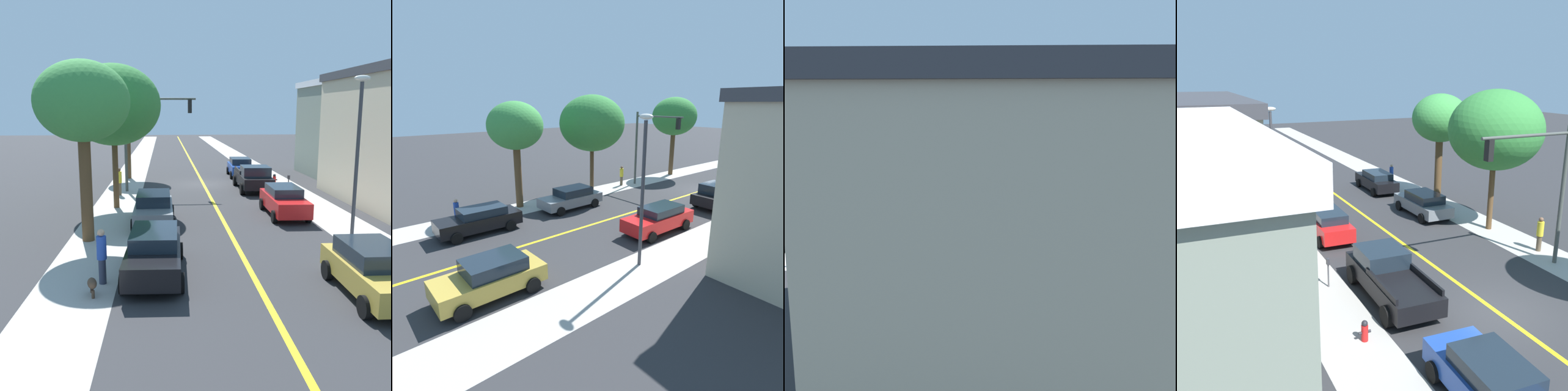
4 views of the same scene
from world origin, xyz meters
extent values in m
plane|color=#2D2D30|center=(0.00, 0.00, 0.00)|extent=(140.00, 140.00, 0.00)
cube|color=#ADA8A0|center=(-5.81, 0.00, 0.00)|extent=(2.61, 126.00, 0.01)
cube|color=yellow|center=(0.00, 0.00, 0.00)|extent=(0.20, 126.00, 0.00)
cylinder|color=brown|center=(5.73, 7.89, 1.92)|extent=(0.33, 0.33, 3.84)
ellipsoid|color=#337F38|center=(5.73, 7.89, 5.81)|extent=(5.27, 5.27, 4.48)
cylinder|color=brown|center=(6.25, 14.47, 2.21)|extent=(0.51, 0.51, 4.42)
ellipsoid|color=#3D8E42|center=(6.25, 14.47, 5.88)|extent=(3.90, 3.90, 3.32)
cylinder|color=red|center=(-5.40, 0.31, 0.30)|extent=(0.24, 0.24, 0.59)
sphere|color=#232328|center=(-5.40, 0.31, 0.66)|extent=(0.22, 0.22, 0.22)
cylinder|color=#232328|center=(-5.57, 0.31, 0.32)|extent=(0.10, 0.10, 0.10)
cylinder|color=#232328|center=(-5.23, 0.31, 0.32)|extent=(0.10, 0.10, 0.10)
cylinder|color=#4C4C51|center=(-5.27, 4.62, 0.52)|extent=(0.07, 0.07, 1.04)
cube|color=#2D2D33|center=(-5.27, 4.62, 1.17)|extent=(0.12, 0.18, 0.26)
cylinder|color=#474C47|center=(5.56, 2.64, 3.32)|extent=(0.20, 0.20, 6.64)
cylinder|color=#474C47|center=(3.17, 2.64, 6.28)|extent=(4.78, 0.14, 0.14)
cube|color=black|center=(1.18, 2.64, 5.78)|extent=(0.26, 0.32, 0.90)
sphere|color=red|center=(1.18, 2.64, 6.08)|extent=(0.20, 0.20, 0.20)
sphere|color=yellow|center=(1.18, 2.64, 5.78)|extent=(0.20, 0.20, 0.20)
sphere|color=green|center=(1.18, 2.64, 5.48)|extent=(0.20, 0.20, 0.20)
cylinder|color=#38383D|center=(-5.41, 14.50, 3.35)|extent=(0.16, 0.16, 6.70)
ellipsoid|color=silver|center=(-5.41, 14.50, 6.85)|extent=(0.70, 0.36, 0.24)
cube|color=red|center=(-3.36, 10.54, 0.70)|extent=(1.82, 4.71, 0.77)
cube|color=#19232D|center=(-3.37, 10.30, 1.32)|extent=(1.57, 2.55, 0.48)
cylinder|color=black|center=(-4.19, 12.09, 0.32)|extent=(0.23, 0.64, 0.64)
cylinder|color=black|center=(-2.47, 12.06, 0.32)|extent=(0.23, 0.64, 0.64)
cylinder|color=black|center=(-4.26, 9.01, 0.32)|extent=(0.23, 0.64, 0.64)
cylinder|color=black|center=(-2.54, 8.98, 0.32)|extent=(0.23, 0.64, 0.64)
cube|color=#B29338|center=(-3.28, 20.98, 0.67)|extent=(1.82, 4.30, 0.70)
cube|color=#19232D|center=(-3.28, 20.76, 1.29)|extent=(1.59, 2.32, 0.54)
cylinder|color=black|center=(-4.17, 22.39, 0.32)|extent=(0.22, 0.64, 0.64)
cylinder|color=black|center=(-2.38, 22.39, 0.32)|extent=(0.22, 0.64, 0.64)
cylinder|color=black|center=(-4.19, 19.56, 0.32)|extent=(0.22, 0.64, 0.64)
cylinder|color=black|center=(-2.39, 19.56, 0.32)|extent=(0.22, 0.64, 0.64)
cube|color=slate|center=(3.50, 11.84, 0.65)|extent=(1.82, 4.62, 0.67)
cube|color=#19232D|center=(3.50, 11.61, 1.26)|extent=(1.60, 2.50, 0.54)
cylinder|color=black|center=(2.59, 13.36, 0.32)|extent=(0.22, 0.64, 0.64)
cylinder|color=black|center=(4.41, 13.36, 0.32)|extent=(0.22, 0.64, 0.64)
cylinder|color=black|center=(2.59, 10.31, 0.32)|extent=(0.22, 0.64, 0.64)
cylinder|color=black|center=(4.41, 10.31, 0.32)|extent=(0.22, 0.64, 0.64)
cube|color=#1E429E|center=(-3.49, -3.86, 0.68)|extent=(1.99, 4.29, 0.72)
cube|color=#19232D|center=(-3.50, -4.07, 1.29)|extent=(1.69, 2.34, 0.50)
cylinder|color=black|center=(-4.34, -2.43, 0.32)|extent=(0.25, 0.65, 0.64)
cylinder|color=black|center=(-2.53, -2.50, 0.32)|extent=(0.25, 0.65, 0.64)
cube|color=#B7BABF|center=(-3.44, 29.29, 0.64)|extent=(1.88, 4.76, 0.64)
cube|color=#19232D|center=(-3.44, 29.05, 1.22)|extent=(1.61, 2.59, 0.53)
cylinder|color=black|center=(-4.36, 30.82, 0.32)|extent=(0.24, 0.65, 0.64)
cylinder|color=black|center=(-2.61, 30.87, 0.32)|extent=(0.24, 0.65, 0.64)
cylinder|color=black|center=(-4.28, 27.71, 0.32)|extent=(0.24, 0.65, 0.64)
cylinder|color=black|center=(-2.53, 27.76, 0.32)|extent=(0.24, 0.65, 0.64)
cube|color=black|center=(3.33, 18.73, 0.69)|extent=(1.90, 4.84, 0.74)
cube|color=#19232D|center=(3.32, 18.49, 1.29)|extent=(1.62, 2.63, 0.47)
cylinder|color=black|center=(2.50, 20.34, 0.32)|extent=(0.24, 0.65, 0.64)
cylinder|color=black|center=(4.26, 20.29, 0.32)|extent=(0.24, 0.65, 0.64)
cylinder|color=black|center=(2.41, 17.18, 0.32)|extent=(0.24, 0.65, 0.64)
cylinder|color=black|center=(4.17, 17.13, 0.32)|extent=(0.24, 0.65, 0.64)
cube|color=black|center=(-3.25, 2.66, 0.76)|extent=(2.16, 5.55, 0.73)
cube|color=#19232D|center=(-3.22, 3.65, 1.46)|extent=(1.89, 2.03, 0.67)
cube|color=black|center=(-4.20, 1.59, 1.25)|extent=(0.19, 2.86, 0.24)
cube|color=black|center=(-2.37, 1.54, 1.25)|extent=(0.19, 2.86, 0.24)
cylinder|color=black|center=(-4.19, 4.56, 0.40)|extent=(0.30, 0.81, 0.80)
cylinder|color=black|center=(-2.20, 4.50, 0.40)|extent=(0.30, 0.81, 0.80)
cylinder|color=black|center=(-4.30, 0.83, 0.40)|extent=(0.30, 0.81, 0.80)
cylinder|color=black|center=(-2.31, 0.77, 0.40)|extent=(0.30, 0.81, 0.80)
cylinder|color=#33384C|center=(4.99, 19.42, 0.41)|extent=(0.24, 0.24, 0.83)
cylinder|color=#284CB2|center=(4.99, 19.42, 1.21)|extent=(0.32, 0.32, 0.76)
sphere|color=tan|center=(4.99, 19.42, 1.70)|extent=(0.23, 0.23, 0.23)
cylinder|color=brown|center=(5.92, 4.09, 0.41)|extent=(0.25, 0.25, 0.83)
cylinder|color=yellow|center=(5.92, 4.09, 1.20)|extent=(0.34, 0.34, 0.76)
sphere|color=brown|center=(5.92, 4.09, 1.70)|extent=(0.23, 0.23, 0.23)
ellipsoid|color=#4C3828|center=(5.17, 20.35, 0.39)|extent=(0.42, 0.68, 0.28)
sphere|color=#4C3828|center=(5.09, 20.69, 0.48)|extent=(0.22, 0.22, 0.22)
cylinder|color=#4C3828|center=(5.12, 20.57, 0.13)|extent=(0.10, 0.10, 0.25)
cylinder|color=#4C3828|center=(5.23, 20.14, 0.13)|extent=(0.10, 0.10, 0.25)
camera|label=1|loc=(2.95, 33.12, 5.50)|focal=40.68mm
camera|label=2|loc=(-14.46, 25.29, 7.40)|focal=29.68mm
camera|label=3|loc=(-26.22, 9.34, 6.80)|focal=41.01mm
camera|label=4|loc=(-10.56, -12.07, 8.85)|focal=40.94mm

